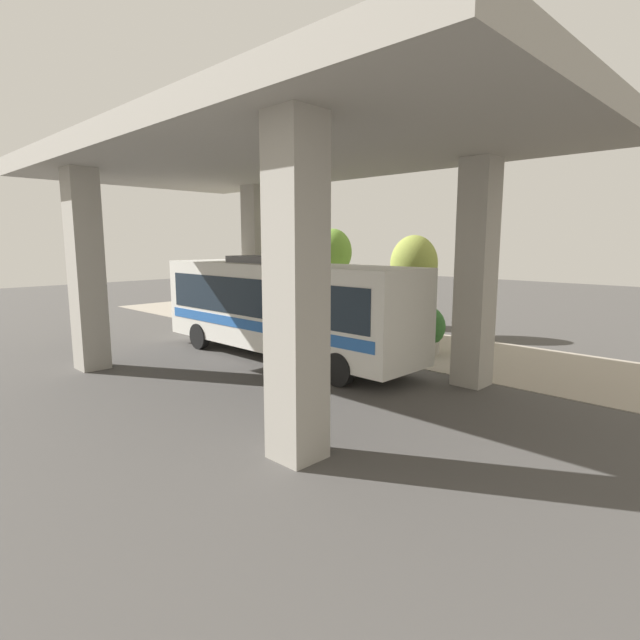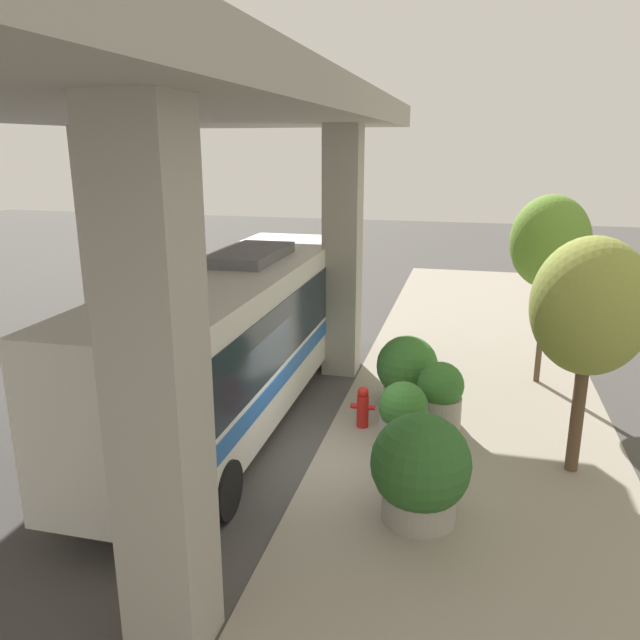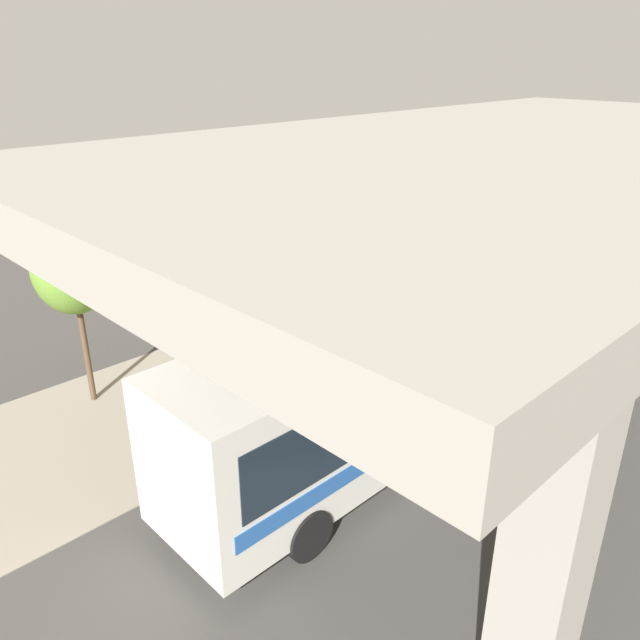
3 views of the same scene
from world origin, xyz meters
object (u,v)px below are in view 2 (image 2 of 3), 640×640
Objects in this scene: bus at (236,333)px; planter_extra at (440,396)px; fire_hydrant at (363,407)px; planter_middle at (407,371)px; planter_front at (420,470)px; planter_back at (403,416)px; street_tree_near at (550,243)px; street_tree_far at (590,308)px.

bus is 7.25× the size of planter_extra.
planter_middle is at bearing -119.08° from fire_hydrant.
planter_back is at bearing -77.36° from planter_front.
planter_middle reaches higher than fire_hydrant.
planter_extra is at bearing -174.76° from bus.
planter_middle is (-0.79, -1.41, 0.38)m from fire_hydrant.
fire_hydrant is 1.66m from planter_middle.
planter_back is at bearing 56.18° from street_tree_near.
planter_back is 0.29× the size of street_tree_near.
fire_hydrant is 0.68× the size of planter_back.
bus is 5.43m from planter_front.
street_tree_far is at bearing 92.99° from street_tree_near.
street_tree_near is (-2.42, -6.92, 2.74)m from planter_front.
planter_extra is 0.34× the size of street_tree_far.
street_tree_near is at bearing -150.51° from bus.
street_tree_near is (-2.30, -3.40, 2.87)m from planter_extra.
planter_front is 4.64m from planter_middle.
street_tree_near is (-2.98, -4.45, 2.94)m from planter_back.
street_tree_near reaches higher than planter_front.
planter_extra is at bearing 127.62° from planter_middle.
planter_front is at bearing 70.69° from street_tree_near.
bus is 2.45× the size of street_tree_far.
planter_front reaches higher than fire_hydrant.
street_tree_near is at bearing -87.01° from street_tree_far.
planter_front is 1.21× the size of planter_extra.
fire_hydrant is (-2.82, -0.06, -1.50)m from bus.
fire_hydrant is at bearing -178.71° from bus.
bus is at bearing 22.25° from planter_middle.
bus is 6.42× the size of planter_middle.
fire_hydrant is 6.27m from street_tree_near.
planter_middle is at bearing -157.75° from bus.
planter_extra is (-4.43, -0.41, -1.21)m from bus.
fire_hydrant is 0.20× the size of street_tree_near.
fire_hydrant is 1.19m from planter_back.
bus reaches higher than planter_front.
planter_front is at bearing 98.72° from planter_middle.
planter_middle is 0.35× the size of street_tree_near.
planter_middle is (0.70, -4.59, -0.03)m from planter_front.
planter_middle is (-3.61, -1.48, -1.12)m from bus.
street_tree_far is at bearing 173.20° from bus.
planter_extra is 0.31× the size of street_tree_near.
bus is 4.61m from planter_extra.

